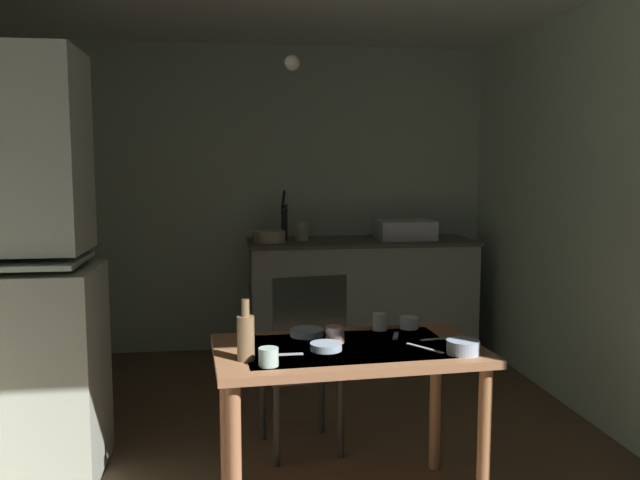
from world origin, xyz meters
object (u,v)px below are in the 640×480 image
(chair_far_side, at_px, (304,361))
(glass_bottle, at_px, (246,336))
(hand_pump, at_px, (284,219))
(dining_table, at_px, (348,369))
(serving_bowl_wide, at_px, (326,347))
(mixing_bowl_counter, at_px, (269,236))
(sink_basin, at_px, (405,229))
(mug_tall, at_px, (269,357))

(chair_far_side, distance_m, glass_bottle, 0.84)
(hand_pump, bearing_deg, glass_bottle, -98.42)
(dining_table, relative_size, serving_bowl_wide, 8.73)
(mixing_bowl_counter, distance_m, chair_far_side, 1.74)
(chair_far_side, bearing_deg, sink_basin, 59.86)
(glass_bottle, bearing_deg, sink_basin, 61.52)
(sink_basin, relative_size, mixing_bowl_counter, 1.80)
(dining_table, distance_m, serving_bowl_wide, 0.16)
(mug_tall, relative_size, glass_bottle, 0.31)
(mixing_bowl_counter, height_order, glass_bottle, mixing_bowl_counter)
(mixing_bowl_counter, xyz_separation_m, chair_far_side, (0.07, -1.68, -0.47))
(serving_bowl_wide, height_order, glass_bottle, glass_bottle)
(mixing_bowl_counter, relative_size, dining_table, 0.20)
(sink_basin, bearing_deg, dining_table, -110.92)
(sink_basin, relative_size, serving_bowl_wide, 3.23)
(hand_pump, xyz_separation_m, mug_tall, (-0.28, -2.56, -0.33))
(chair_far_side, relative_size, mug_tall, 12.23)
(sink_basin, xyz_separation_m, mug_tall, (-1.23, -2.52, -0.24))
(hand_pump, xyz_separation_m, dining_table, (0.08, -2.33, -0.47))
(sink_basin, relative_size, chair_far_side, 0.46)
(mixing_bowl_counter, height_order, dining_table, mixing_bowl_counter)
(mixing_bowl_counter, relative_size, mug_tall, 3.10)
(hand_pump, height_order, mug_tall, hand_pump)
(mixing_bowl_counter, xyz_separation_m, glass_bottle, (-0.24, -2.38, -0.14))
(hand_pump, relative_size, serving_bowl_wide, 2.86)
(serving_bowl_wide, relative_size, mug_tall, 1.73)
(mug_tall, bearing_deg, serving_bowl_wide, 36.45)
(serving_bowl_wide, bearing_deg, mixing_bowl_counter, 92.44)
(mixing_bowl_counter, distance_m, glass_bottle, 2.40)
(chair_far_side, bearing_deg, mixing_bowl_counter, 92.43)
(chair_far_side, xyz_separation_m, glass_bottle, (-0.31, -0.70, 0.33))
(sink_basin, relative_size, glass_bottle, 1.75)
(dining_table, bearing_deg, hand_pump, 91.91)
(glass_bottle, bearing_deg, chair_far_side, 65.83)
(dining_table, bearing_deg, mug_tall, -147.27)
(dining_table, bearing_deg, chair_far_side, 103.02)
(sink_basin, distance_m, dining_table, 2.48)
(chair_far_side, bearing_deg, serving_bowl_wide, -87.53)
(mixing_bowl_counter, xyz_separation_m, serving_bowl_wide, (0.10, -2.28, -0.23))
(hand_pump, xyz_separation_m, chair_far_side, (-0.05, -1.77, -0.60))
(serving_bowl_wide, relative_size, glass_bottle, 0.54)
(mixing_bowl_counter, bearing_deg, glass_bottle, -95.84)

